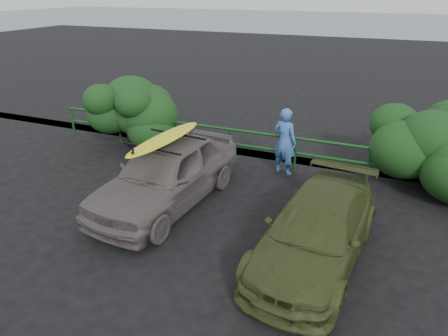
# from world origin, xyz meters

# --- Properties ---
(ground) EXTENTS (80.00, 80.00, 0.00)m
(ground) POSITION_xyz_m (0.00, 0.00, 0.00)
(ground) COLOR black
(ocean) EXTENTS (200.00, 200.00, 0.00)m
(ocean) POSITION_xyz_m (0.00, 60.00, 0.00)
(ocean) COLOR slate
(ocean) RESTS_ON ground
(guardrail) EXTENTS (14.00, 0.08, 1.04)m
(guardrail) POSITION_xyz_m (0.00, 5.00, 0.52)
(guardrail) COLOR #154C1A
(guardrail) RESTS_ON ground
(shrub_left) EXTENTS (3.20, 2.40, 2.17)m
(shrub_left) POSITION_xyz_m (-4.80, 5.40, 1.09)
(shrub_left) COLOR #1A4218
(shrub_left) RESTS_ON ground
(sedan) EXTENTS (2.30, 4.81, 1.59)m
(sedan) POSITION_xyz_m (-1.44, 2.01, 0.79)
(sedan) COLOR #645B59
(sedan) RESTS_ON ground
(olive_vehicle) EXTENTS (2.21, 4.48, 1.25)m
(olive_vehicle) POSITION_xyz_m (2.30, 1.13, 0.63)
(olive_vehicle) COLOR #3C471F
(olive_vehicle) RESTS_ON ground
(man) EXTENTS (0.80, 0.65, 1.91)m
(man) POSITION_xyz_m (0.74, 4.74, 0.96)
(man) COLOR #3F6DBE
(man) RESTS_ON ground
(roof_rack) EXTENTS (1.67, 1.24, 0.05)m
(roof_rack) POSITION_xyz_m (-1.44, 2.01, 1.61)
(roof_rack) COLOR black
(roof_rack) RESTS_ON sedan
(surfboard) EXTENTS (0.81, 2.74, 0.08)m
(surfboard) POSITION_xyz_m (-1.44, 2.01, 1.68)
(surfboard) COLOR yellow
(surfboard) RESTS_ON roof_rack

